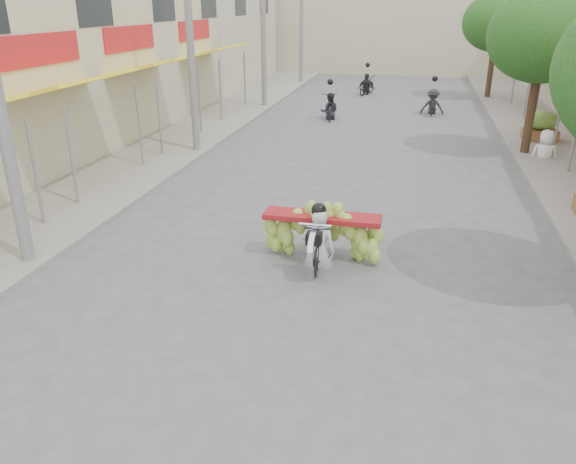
% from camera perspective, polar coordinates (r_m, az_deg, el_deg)
% --- Properties ---
extents(ground, '(120.00, 120.00, 0.00)m').
position_cam_1_polar(ground, '(7.52, -3.48, -17.01)').
color(ground, '#59595E').
rests_on(ground, ground).
extents(sidewalk_left, '(4.00, 60.00, 0.12)m').
position_cam_1_polar(sidewalk_left, '(22.82, -10.28, 10.13)').
color(sidewalk_left, gray).
rests_on(sidewalk_left, ground).
extents(sidewalk_right, '(4.00, 60.00, 0.12)m').
position_cam_1_polar(sidewalk_right, '(21.76, 26.60, 7.53)').
color(sidewalk_right, gray).
rests_on(sidewalk_right, ground).
extents(shophouse_row_left, '(9.77, 40.00, 6.00)m').
position_cam_1_polar(shophouse_row_left, '(23.92, -23.35, 16.43)').
color(shophouse_row_left, '#BCB595').
rests_on(shophouse_row_left, ground).
extents(far_building, '(20.00, 6.00, 7.00)m').
position_cam_1_polar(far_building, '(43.62, 11.03, 20.34)').
color(far_building, '#BCB595').
rests_on(far_building, ground).
extents(utility_pole_mid, '(0.60, 0.24, 8.00)m').
position_cam_1_polar(utility_pole_mid, '(18.96, -10.00, 19.83)').
color(utility_pole_mid, slate).
rests_on(utility_pole_mid, ground).
extents(utility_pole_far, '(0.60, 0.24, 8.00)m').
position_cam_1_polar(utility_pole_far, '(27.50, -2.54, 20.82)').
color(utility_pole_far, slate).
rests_on(utility_pole_far, ground).
extents(utility_pole_back, '(0.60, 0.24, 8.00)m').
position_cam_1_polar(utility_pole_back, '(36.27, 1.38, 21.21)').
color(utility_pole_back, slate).
rests_on(utility_pole_back, ground).
extents(street_tree_mid, '(3.40, 3.40, 5.25)m').
position_cam_1_polar(street_tree_mid, '(19.94, 24.50, 17.68)').
color(street_tree_mid, '#3A2719').
rests_on(street_tree_mid, ground).
extents(street_tree_far, '(3.40, 3.40, 5.25)m').
position_cam_1_polar(street_tree_far, '(31.80, 20.46, 19.31)').
color(street_tree_far, '#3A2719').
rests_on(street_tree_far, ground).
extents(produce_crate_far, '(1.20, 0.88, 1.16)m').
position_cam_1_polar(produce_crate_far, '(22.40, 24.35, 10.01)').
color(produce_crate_far, brown).
rests_on(produce_crate_far, ground).
extents(banana_motorbike, '(2.29, 1.84, 2.22)m').
position_cam_1_polar(banana_motorbike, '(10.79, 3.28, 0.41)').
color(banana_motorbike, black).
rests_on(banana_motorbike, ground).
extents(pedestrian, '(0.90, 0.57, 1.76)m').
position_cam_1_polar(pedestrian, '(19.90, 24.95, 9.42)').
color(pedestrian, white).
rests_on(pedestrian, ground).
extents(bg_motorbike_a, '(0.94, 1.89, 1.95)m').
position_cam_1_polar(bg_motorbike_a, '(24.99, 4.26, 13.02)').
color(bg_motorbike_a, black).
rests_on(bg_motorbike_a, ground).
extents(bg_motorbike_b, '(1.07, 1.89, 1.95)m').
position_cam_1_polar(bg_motorbike_b, '(26.78, 14.54, 13.23)').
color(bg_motorbike_b, black).
rests_on(bg_motorbike_b, ground).
extents(bg_motorbike_c, '(1.13, 1.89, 1.95)m').
position_cam_1_polar(bg_motorbike_c, '(32.08, 8.02, 15.03)').
color(bg_motorbike_c, black).
rests_on(bg_motorbike_c, ground).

